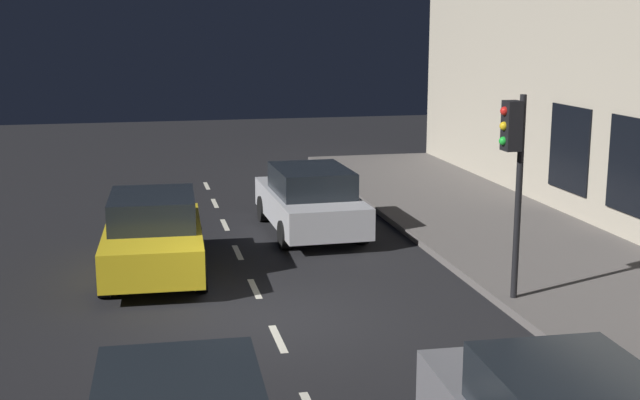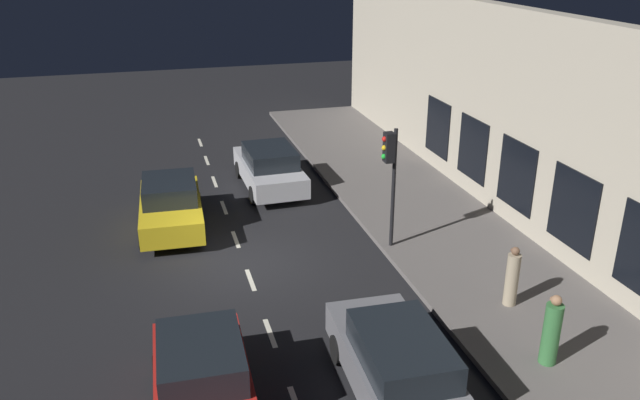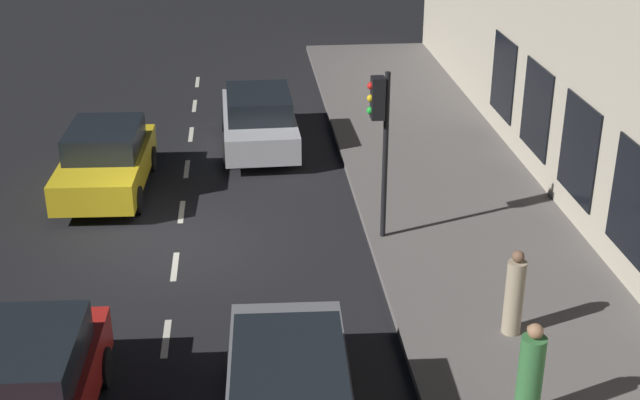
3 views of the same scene
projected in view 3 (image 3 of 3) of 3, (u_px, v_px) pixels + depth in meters
The scene contains 10 objects.
ground_plane at pixel (178, 244), 18.18m from camera, with size 60.00×60.00×0.00m, color black.
sidewalk at pixel (469, 228), 18.69m from camera, with size 4.50×32.00×0.15m.
building_facade at pixel (603, 80), 17.58m from camera, with size 0.65×32.00×6.64m.
lane_centre_line at pixel (175, 266), 17.27m from camera, with size 0.12×27.20×0.01m.
traffic_light at pixel (380, 120), 17.13m from camera, with size 0.46×0.32×3.54m.
parked_car_0 at pixel (259, 119), 23.11m from camera, with size 2.04×4.45×1.58m.
parked_car_2 at pixel (106, 160), 20.40m from camera, with size 2.09×4.15×1.58m.
parked_car_3 at pixel (25, 391), 12.27m from camera, with size 1.98×4.03×1.58m.
pedestrian_0 at pixel (514, 295), 14.54m from camera, with size 0.44×0.44×1.56m.
pedestrian_1 at pixel (530, 377), 12.40m from camera, with size 0.50×0.50×1.63m.
Camera 3 is at (1.46, -16.42, 8.29)m, focal length 48.59 mm.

